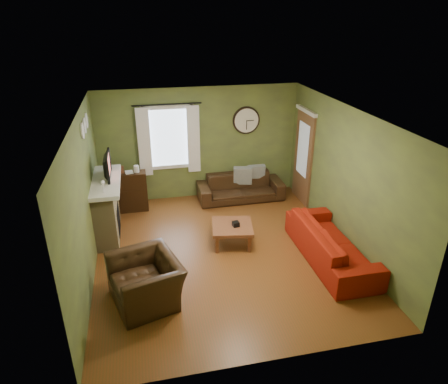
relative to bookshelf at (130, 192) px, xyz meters
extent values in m
cube|color=brown|center=(1.66, -2.14, -0.45)|extent=(4.60, 5.20, 0.00)
cube|color=white|center=(1.66, -2.14, 2.15)|extent=(4.60, 5.20, 0.00)
cube|color=#5E6F36|center=(-0.64, -2.14, 0.85)|extent=(0.00, 5.20, 2.60)
cube|color=#5E6F36|center=(3.96, -2.14, 0.85)|extent=(0.00, 5.20, 2.60)
cube|color=#5E6F36|center=(1.66, 0.46, 0.85)|extent=(4.60, 0.00, 2.60)
cube|color=#5E6F36|center=(1.66, -4.74, 0.85)|extent=(4.60, 0.00, 2.60)
cube|color=tan|center=(-0.44, -0.99, 0.10)|extent=(0.40, 1.40, 1.10)
cube|color=black|center=(-0.25, -0.99, -0.15)|extent=(0.04, 0.60, 0.55)
cube|color=white|center=(-0.41, -0.99, 0.69)|extent=(0.58, 1.60, 0.08)
imported|color=black|center=(-0.39, -0.84, 0.90)|extent=(0.08, 0.60, 0.35)
cube|color=#994C3F|center=(-0.31, -0.84, 0.96)|extent=(0.02, 0.62, 0.36)
cylinder|color=white|center=(-0.62, -1.34, 1.80)|extent=(0.28, 0.28, 0.03)
cylinder|color=white|center=(-0.62, -0.99, 1.80)|extent=(0.28, 0.28, 0.03)
cylinder|color=white|center=(-0.62, -0.64, 1.80)|extent=(0.28, 0.28, 0.03)
cylinder|color=black|center=(0.96, 0.34, 1.82)|extent=(0.03, 0.03, 1.50)
cube|color=white|center=(0.41, 0.34, 1.00)|extent=(0.28, 0.04, 1.55)
cube|color=white|center=(1.51, 0.34, 1.00)|extent=(0.28, 0.04, 1.55)
cube|color=brown|center=(3.93, -0.29, 0.60)|extent=(0.05, 0.90, 2.10)
imported|color=brown|center=(-0.06, -0.01, 0.51)|extent=(0.20, 0.25, 0.02)
imported|color=#301E10|center=(2.55, 0.05, -0.16)|extent=(2.00, 0.78, 0.58)
cube|color=gray|center=(2.97, 0.21, 0.10)|extent=(0.42, 0.13, 0.42)
cube|color=gray|center=(2.63, 0.14, 0.10)|extent=(0.45, 0.22, 0.44)
imported|color=maroon|center=(3.50, -2.76, -0.12)|extent=(0.88, 2.26, 0.66)
imported|color=#301E10|center=(0.22, -3.19, -0.09)|extent=(1.23, 1.33, 0.71)
cube|color=black|center=(1.95, -1.92, -0.05)|extent=(0.13, 0.13, 0.09)
camera|label=1|loc=(0.32, -8.30, 3.68)|focal=32.00mm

